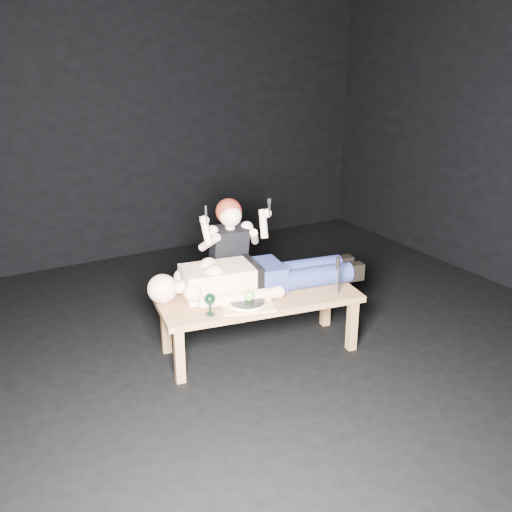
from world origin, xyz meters
name	(u,v)px	position (x,y,z in m)	size (l,w,h in m)	color
ground	(277,342)	(0.00, 0.00, 0.00)	(5.00, 5.00, 0.00)	black
back_wall	(154,114)	(0.00, 2.50, 1.50)	(5.00, 5.00, 0.00)	black
table	(259,324)	(-0.19, -0.05, 0.23)	(1.48, 0.55, 0.45)	#9C6C3B
lying_man	(260,272)	(-0.12, 0.07, 0.59)	(1.54, 0.47, 0.27)	#DCB091
kneeling_woman	(226,261)	(-0.20, 0.46, 0.56)	(0.60, 0.67, 1.13)	black
serving_tray	(247,305)	(-0.36, -0.17, 0.46)	(0.37, 0.26, 0.02)	tan
plate	(247,303)	(-0.36, -0.17, 0.48)	(0.24, 0.24, 0.02)	white
apple	(249,295)	(-0.34, -0.16, 0.53)	(0.08, 0.08, 0.08)	#57A232
goblet	(210,304)	(-0.64, -0.15, 0.53)	(0.08, 0.08, 0.16)	black
fork_flat	(222,312)	(-0.55, -0.16, 0.45)	(0.01, 0.16, 0.01)	#B2B2B7
knife_flat	(269,304)	(-0.20, -0.20, 0.45)	(0.01, 0.16, 0.01)	#B2B2B7
spoon_flat	(271,300)	(-0.15, -0.15, 0.45)	(0.01, 0.16, 0.01)	#B2B2B7
carving_knife	(337,276)	(0.32, -0.31, 0.60)	(0.04, 0.04, 0.30)	#B2B2B7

